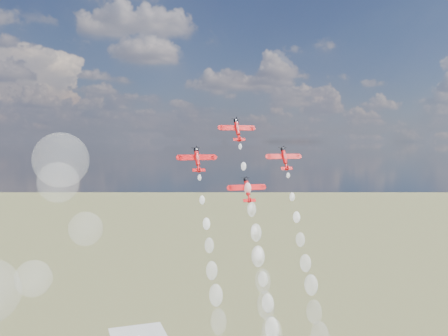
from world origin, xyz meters
TOP-DOWN VIEW (x-y plane):
  - plane_lead at (15.01, 19.47)m, footprint 11.02×5.46m
  - plane_left at (0.47, 15.06)m, footprint 11.02×5.46m
  - plane_right at (29.56, 15.06)m, footprint 11.02×5.46m
  - plane_slot at (15.01, 10.66)m, footprint 11.02×5.46m
  - smoke_trail_lead at (14.93, -2.40)m, footprint 5.21×27.44m
  - smoke_trail_left at (0.40, -6.45)m, footprint 5.58×27.05m
  - smoke_trail_right at (29.50, -6.49)m, footprint 5.19×26.99m

SIDE VIEW (x-z plane):
  - smoke_trail_left at x=0.40m, z-range 29.80..82.95m
  - smoke_trail_right at x=29.50m, z-range 30.08..82.80m
  - smoke_trail_lead at x=14.93m, z-range 38.63..91.97m
  - plane_slot at x=15.01m, z-range 88.66..96.00m
  - plane_left at x=0.47m, z-range 97.84..105.18m
  - plane_right at x=29.56m, z-range 97.84..105.18m
  - plane_lead at x=15.01m, z-range 107.01..114.35m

